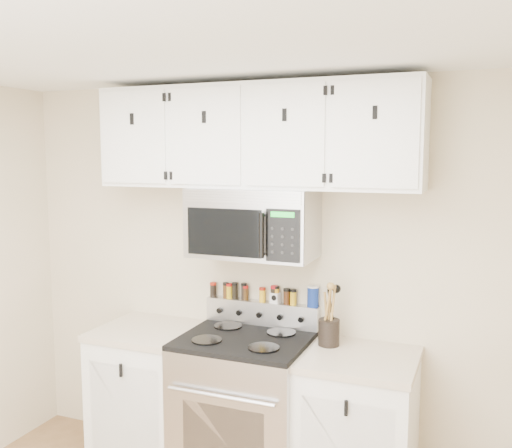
{
  "coord_description": "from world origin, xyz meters",
  "views": [
    {
      "loc": [
        1.3,
        -1.63,
        2.05
      ],
      "look_at": [
        0.06,
        1.45,
        1.64
      ],
      "focal_mm": 40.0,
      "sensor_mm": 36.0,
      "label": 1
    }
  ],
  "objects_px": {
    "range": "(245,410)",
    "microwave": "(253,223)",
    "salt_canister": "(313,296)",
    "utensil_crock": "(329,330)"
  },
  "relations": [
    {
      "from": "microwave",
      "to": "salt_canister",
      "type": "height_order",
      "value": "microwave"
    },
    {
      "from": "salt_canister",
      "to": "microwave",
      "type": "bearing_deg",
      "value": -155.39
    },
    {
      "from": "range",
      "to": "microwave",
      "type": "relative_size",
      "value": 1.45
    },
    {
      "from": "microwave",
      "to": "utensil_crock",
      "type": "relative_size",
      "value": 2.07
    },
    {
      "from": "microwave",
      "to": "salt_canister",
      "type": "relative_size",
      "value": 5.74
    },
    {
      "from": "range",
      "to": "utensil_crock",
      "type": "bearing_deg",
      "value": 14.79
    },
    {
      "from": "utensil_crock",
      "to": "salt_canister",
      "type": "relative_size",
      "value": 2.77
    },
    {
      "from": "utensil_crock",
      "to": "salt_canister",
      "type": "xyz_separation_m",
      "value": [
        -0.14,
        0.15,
        0.15
      ]
    },
    {
      "from": "microwave",
      "to": "utensil_crock",
      "type": "xyz_separation_m",
      "value": [
        0.48,
        0.0,
        -0.62
      ]
    },
    {
      "from": "range",
      "to": "microwave",
      "type": "height_order",
      "value": "microwave"
    }
  ]
}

